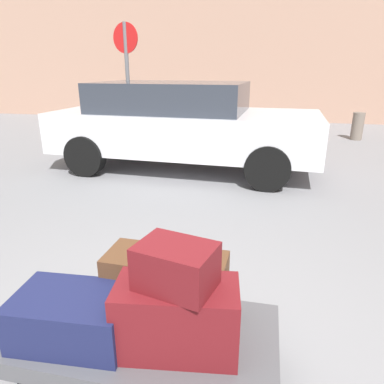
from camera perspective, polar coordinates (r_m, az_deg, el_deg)
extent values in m
plane|color=gray|center=(2.22, -7.39, -28.00)|extent=(60.00, 60.00, 0.00)
cube|color=#4C4C51|center=(2.02, -7.77, -22.41)|extent=(1.38, 0.71, 0.10)
cylinder|color=black|center=(2.23, 7.23, -23.34)|extent=(0.24, 0.06, 0.24)
cylinder|color=black|center=(2.45, -16.60, -19.47)|extent=(0.24, 0.06, 0.24)
cylinder|color=black|center=(2.16, -23.22, -26.76)|extent=(0.24, 0.06, 0.24)
cube|color=maroon|center=(1.76, -2.48, -19.73)|extent=(0.61, 0.36, 0.35)
cube|color=#51331E|center=(2.00, -4.22, -14.58)|extent=(0.67, 0.30, 0.34)
cube|color=#191E47|center=(1.94, -18.85, -18.63)|extent=(0.58, 0.40, 0.24)
cube|color=maroon|center=(1.60, -2.63, -11.98)|extent=(0.39, 0.32, 0.21)
cube|color=silver|center=(5.96, -1.01, 9.92)|extent=(4.38, 2.00, 0.64)
cube|color=#2D333D|center=(5.97, -3.44, 15.22)|extent=(2.48, 1.69, 0.46)
cylinder|color=black|center=(6.64, 13.03, 7.61)|extent=(0.65, 0.25, 0.64)
cylinder|color=black|center=(4.99, 12.20, 3.81)|extent=(0.65, 0.25, 0.64)
cylinder|color=black|center=(7.29, -10.06, 8.84)|extent=(0.65, 0.25, 0.64)
cylinder|color=black|center=(5.83, -16.97, 5.64)|extent=(0.65, 0.25, 0.64)
cylinder|color=#72665B|center=(9.39, 25.33, 9.65)|extent=(0.27, 0.27, 0.65)
cylinder|color=slate|center=(6.63, -10.27, 15.34)|extent=(0.07, 0.07, 2.37)
cylinder|color=red|center=(6.63, -10.79, 23.42)|extent=(0.49, 0.14, 0.50)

